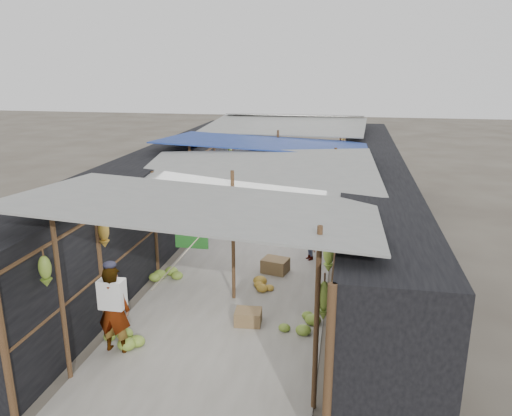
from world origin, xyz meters
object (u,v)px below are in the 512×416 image
Objects in this scene: vendor_elderly at (113,309)px; vendor_seated at (309,241)px; crate_near at (248,317)px; black_basin at (332,216)px; shopper_blue at (256,189)px.

vendor_elderly is 5.28m from vendor_seated.
black_basin is (1.22, 6.70, -0.06)m from crate_near.
vendor_seated is (0.81, 3.27, 0.34)m from crate_near.
shopper_blue reaches higher than black_basin.
crate_near is at bearing -100.29° from black_basin.
shopper_blue is at bearing 95.41° from crate_near.
vendor_elderly reaches higher than vendor_seated.
crate_near reaches higher than black_basin.
crate_near is 0.31× the size of vendor_elderly.
crate_near is 0.48× the size of vendor_seated.
shopper_blue is 1.68× the size of vendor_seated.
black_basin is 0.58× the size of vendor_seated.
vendor_seated is at bearing 72.19° from crate_near.
vendor_elderly is 8.07m from shopper_blue.
vendor_seated is (-0.41, -3.43, 0.40)m from black_basin.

